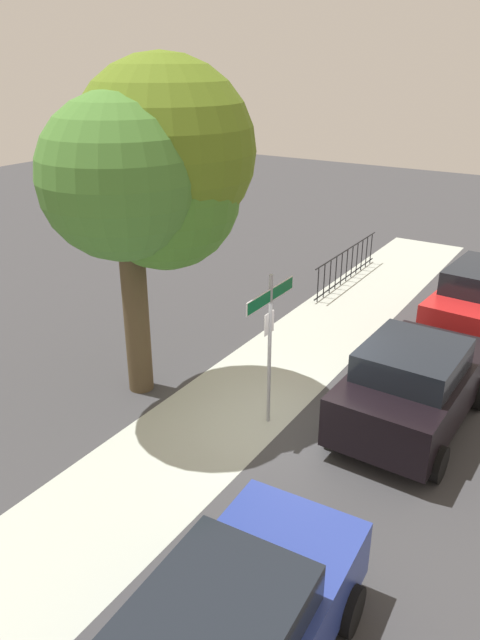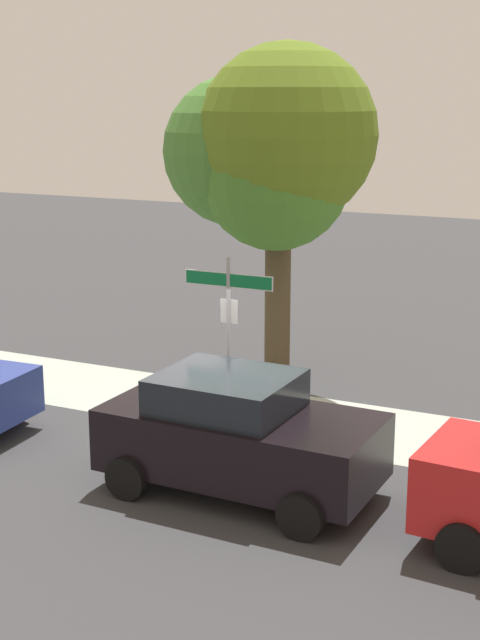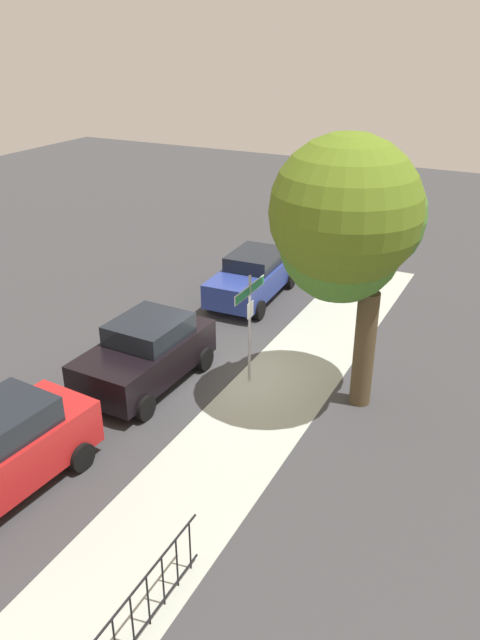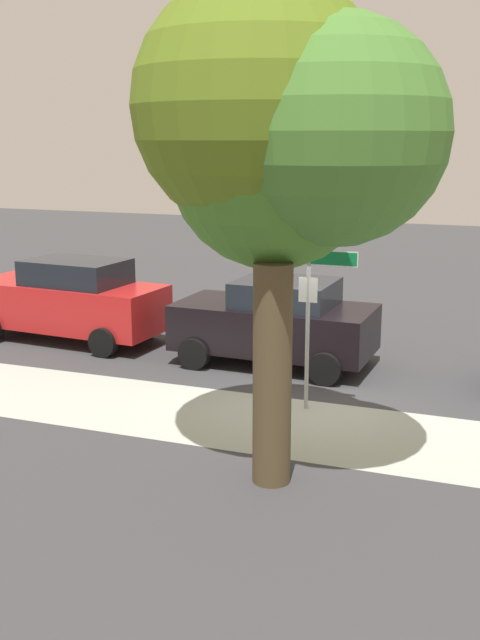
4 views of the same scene
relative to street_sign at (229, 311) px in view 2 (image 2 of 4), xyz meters
name	(u,v)px [view 2 (image 2 of 4)]	position (x,y,z in m)	size (l,w,h in m)	color
ground_plane	(221,435)	(0.05, -0.40, -2.11)	(60.00, 60.00, 0.00)	#38383A
sidewalk_strip	(356,428)	(2.05, 0.90, -2.11)	(24.00, 2.60, 0.00)	#A7AEA2
street_sign	(229,311)	(0.00, 0.00, 0.00)	(1.65, 0.07, 3.03)	#9EA0A5
shade_tree	(270,152)	(-0.28, 2.36, 2.54)	(4.21, 3.39, 6.68)	#4D3F29
car_black	(238,434)	(1.32, -2.37, -1.21)	(4.08, 2.23, 1.78)	black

